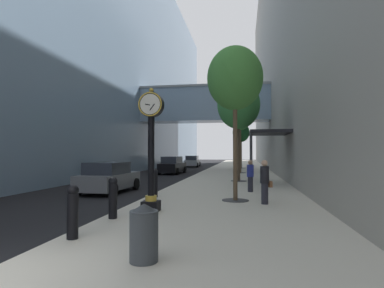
{
  "coord_description": "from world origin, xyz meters",
  "views": [
    {
      "loc": [
        4.3,
        -4.07,
        2.13
      ],
      "look_at": [
        1.06,
        15.18,
        2.63
      ],
      "focal_mm": 28.99,
      "sensor_mm": 36.0,
      "label": 1
    }
  ],
  "objects_px": {
    "bollard_second": "(113,197)",
    "bollard_fourth": "(155,182)",
    "trash_bin": "(144,232)",
    "pedestrian_walking": "(265,181)",
    "street_tree_mid_far": "(240,118)",
    "car_silver_far": "(192,161)",
    "bollard_nearest": "(73,210)",
    "street_tree_near": "(235,79)",
    "street_tree_mid_near": "(239,105)",
    "street_tree_far": "(241,133)",
    "car_grey_mid": "(109,178)",
    "street_clock": "(151,143)",
    "car_black_near": "(172,165)",
    "pedestrian_by_clock": "(250,175)"
  },
  "relations": [
    {
      "from": "bollard_nearest",
      "to": "trash_bin",
      "type": "height_order",
      "value": "bollard_nearest"
    },
    {
      "from": "pedestrian_by_clock",
      "to": "car_silver_far",
      "type": "bearing_deg",
      "value": 105.31
    },
    {
      "from": "pedestrian_by_clock",
      "to": "car_silver_far",
      "type": "relative_size",
      "value": 0.34
    },
    {
      "from": "street_tree_mid_far",
      "to": "car_silver_far",
      "type": "height_order",
      "value": "street_tree_mid_far"
    },
    {
      "from": "pedestrian_by_clock",
      "to": "car_black_near",
      "type": "bearing_deg",
      "value": 117.65
    },
    {
      "from": "street_clock",
      "to": "trash_bin",
      "type": "height_order",
      "value": "street_clock"
    },
    {
      "from": "bollard_nearest",
      "to": "pedestrian_walking",
      "type": "distance_m",
      "value": 7.27
    },
    {
      "from": "street_clock",
      "to": "street_tree_near",
      "type": "height_order",
      "value": "street_tree_near"
    },
    {
      "from": "trash_bin",
      "to": "car_silver_far",
      "type": "distance_m",
      "value": 38.39
    },
    {
      "from": "pedestrian_walking",
      "to": "bollard_fourth",
      "type": "bearing_deg",
      "value": 167.26
    },
    {
      "from": "street_clock",
      "to": "trash_bin",
      "type": "bearing_deg",
      "value": -74.38
    },
    {
      "from": "trash_bin",
      "to": "car_grey_mid",
      "type": "xyz_separation_m",
      "value": [
        -5.23,
        9.91,
        0.1
      ]
    },
    {
      "from": "street_tree_far",
      "to": "car_grey_mid",
      "type": "distance_m",
      "value": 24.38
    },
    {
      "from": "bollard_second",
      "to": "bollard_fourth",
      "type": "distance_m",
      "value": 4.42
    },
    {
      "from": "street_tree_near",
      "to": "pedestrian_walking",
      "type": "height_order",
      "value": "street_tree_near"
    },
    {
      "from": "trash_bin",
      "to": "street_tree_mid_near",
      "type": "bearing_deg",
      "value": 84.83
    },
    {
      "from": "bollard_nearest",
      "to": "car_silver_far",
      "type": "distance_m",
      "value": 37.01
    },
    {
      "from": "trash_bin",
      "to": "car_black_near",
      "type": "relative_size",
      "value": 0.22
    },
    {
      "from": "bollard_fourth",
      "to": "bollard_second",
      "type": "bearing_deg",
      "value": -90.0
    },
    {
      "from": "street_tree_mid_near",
      "to": "pedestrian_by_clock",
      "type": "bearing_deg",
      "value": -83.3
    },
    {
      "from": "street_tree_far",
      "to": "pedestrian_walking",
      "type": "bearing_deg",
      "value": -87.53
    },
    {
      "from": "car_grey_mid",
      "to": "street_tree_near",
      "type": "bearing_deg",
      "value": -20.75
    },
    {
      "from": "pedestrian_walking",
      "to": "car_black_near",
      "type": "distance_m",
      "value": 19.03
    },
    {
      "from": "street_tree_near",
      "to": "trash_bin",
      "type": "bearing_deg",
      "value": -101.06
    },
    {
      "from": "bollard_fourth",
      "to": "street_tree_near",
      "type": "distance_m",
      "value": 5.61
    },
    {
      "from": "bollard_second",
      "to": "trash_bin",
      "type": "height_order",
      "value": "bollard_second"
    },
    {
      "from": "street_clock",
      "to": "trash_bin",
      "type": "distance_m",
      "value": 5.07
    },
    {
      "from": "bollard_nearest",
      "to": "car_black_near",
      "type": "bearing_deg",
      "value": 97.54
    },
    {
      "from": "street_clock",
      "to": "bollard_nearest",
      "type": "bearing_deg",
      "value": -103.03
    },
    {
      "from": "street_tree_near",
      "to": "street_tree_far",
      "type": "height_order",
      "value": "street_tree_near"
    },
    {
      "from": "street_tree_far",
      "to": "bollard_nearest",
      "type": "bearing_deg",
      "value": -96.3
    },
    {
      "from": "street_tree_near",
      "to": "street_tree_mid_far",
      "type": "relative_size",
      "value": 0.97
    },
    {
      "from": "bollard_fourth",
      "to": "car_black_near",
      "type": "distance_m",
      "value": 16.62
    },
    {
      "from": "street_clock",
      "to": "car_black_near",
      "type": "distance_m",
      "value": 19.96
    },
    {
      "from": "bollard_nearest",
      "to": "car_grey_mid",
      "type": "xyz_separation_m",
      "value": [
        -3.15,
        8.78,
        -0.01
      ]
    },
    {
      "from": "street_tree_near",
      "to": "car_silver_far",
      "type": "bearing_deg",
      "value": 102.73
    },
    {
      "from": "car_black_near",
      "to": "street_clock",
      "type": "bearing_deg",
      "value": -78.87
    },
    {
      "from": "car_grey_mid",
      "to": "trash_bin",
      "type": "bearing_deg",
      "value": -62.18
    },
    {
      "from": "bollard_fourth",
      "to": "pedestrian_by_clock",
      "type": "distance_m",
      "value": 4.91
    },
    {
      "from": "bollard_nearest",
      "to": "trash_bin",
      "type": "bearing_deg",
      "value": -28.64
    },
    {
      "from": "trash_bin",
      "to": "pedestrian_walking",
      "type": "xyz_separation_m",
      "value": [
        2.58,
        6.71,
        0.35
      ]
    },
    {
      "from": "street_tree_mid_far",
      "to": "pedestrian_walking",
      "type": "bearing_deg",
      "value": -86.34
    },
    {
      "from": "street_tree_mid_far",
      "to": "car_silver_far",
      "type": "bearing_deg",
      "value": 117.13
    },
    {
      "from": "street_tree_far",
      "to": "car_black_near",
      "type": "relative_size",
      "value": 1.19
    },
    {
      "from": "street_tree_mid_near",
      "to": "car_silver_far",
      "type": "distance_m",
      "value": 23.56
    },
    {
      "from": "street_tree_near",
      "to": "street_tree_mid_near",
      "type": "relative_size",
      "value": 0.92
    },
    {
      "from": "car_black_near",
      "to": "bollard_nearest",
      "type": "bearing_deg",
      "value": -82.46
    },
    {
      "from": "trash_bin",
      "to": "pedestrian_walking",
      "type": "height_order",
      "value": "pedestrian_walking"
    },
    {
      "from": "street_tree_mid_near",
      "to": "pedestrian_walking",
      "type": "xyz_separation_m",
      "value": [
        1.14,
        -9.23,
        -4.33
      ]
    },
    {
      "from": "car_grey_mid",
      "to": "pedestrian_walking",
      "type": "bearing_deg",
      "value": -22.29
    }
  ]
}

